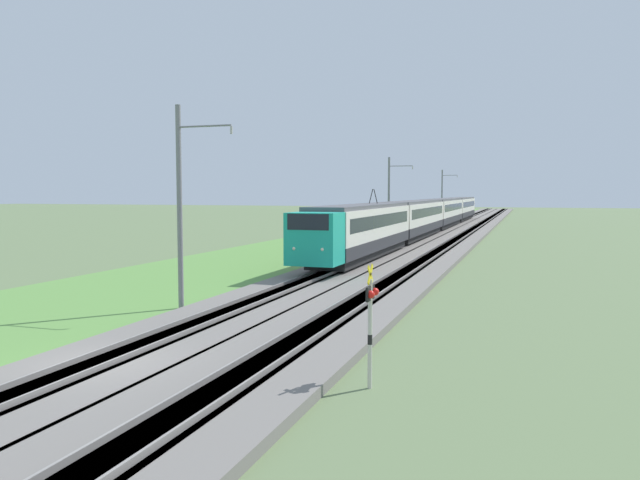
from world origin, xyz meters
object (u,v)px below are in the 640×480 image
object	(u,v)px
catenary_mast_mid	(389,198)
catenary_mast_far	(442,195)
crossing_signal_far	(371,314)
passenger_train	(431,214)
catenary_mast_near	(181,206)

from	to	relation	value
catenary_mast_mid	catenary_mast_far	world-z (taller)	catenary_mast_far
crossing_signal_far	catenary_mast_mid	world-z (taller)	catenary_mast_mid
passenger_train	catenary_mast_near	world-z (taller)	catenary_mast_near
passenger_train	catenary_mast_near	size ratio (longest dim) A/B	10.07
catenary_mast_far	crossing_signal_far	bearing A→B (deg)	-173.52
catenary_mast_near	passenger_train	bearing A→B (deg)	-2.80
passenger_train	catenary_mast_mid	xyz separation A→B (m)	(-11.54, 2.52, 1.95)
passenger_train	catenary_mast_mid	world-z (taller)	catenary_mast_mid
catenary_mast_mid	catenary_mast_far	distance (m)	39.90
catenary_mast_far	passenger_train	bearing A→B (deg)	-174.92
catenary_mast_mid	crossing_signal_far	bearing A→B (deg)	-168.18
catenary_mast_near	catenary_mast_far	world-z (taller)	catenary_mast_far
passenger_train	crossing_signal_far	world-z (taller)	passenger_train
passenger_train	catenary_mast_mid	distance (m)	11.97
catenary_mast_far	catenary_mast_mid	bearing A→B (deg)	-180.00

